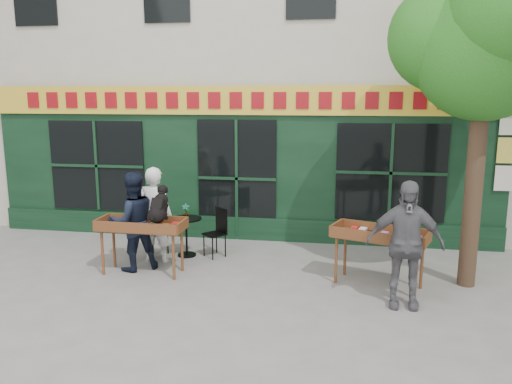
# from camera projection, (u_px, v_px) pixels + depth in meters

# --- Properties ---
(ground) EXTENTS (80.00, 80.00, 0.00)m
(ground) POSITION_uv_depth(u_px,v_px,m) (211.00, 276.00, 8.72)
(ground) COLOR slate
(ground) RESTS_ON ground
(building) EXTENTS (14.00, 7.26, 10.00)m
(building) POSITION_uv_depth(u_px,v_px,m) (263.00, 25.00, 13.55)
(building) COLOR beige
(building) RESTS_ON ground
(street_tree) EXTENTS (3.05, 2.90, 5.60)m
(street_tree) POSITION_uv_depth(u_px,v_px,m) (489.00, 28.00, 7.58)
(street_tree) COLOR #382619
(street_tree) RESTS_ON ground
(book_cart_center) EXTENTS (1.51, 0.65, 0.99)m
(book_cart_center) POSITION_uv_depth(u_px,v_px,m) (142.00, 228.00, 8.71)
(book_cart_center) COLOR brown
(book_cart_center) RESTS_ON ground
(dog) EXTENTS (0.35, 0.61, 0.60)m
(dog) POSITION_uv_depth(u_px,v_px,m) (159.00, 203.00, 8.52)
(dog) COLOR black
(dog) RESTS_ON book_cart_center
(woman) EXTENTS (0.67, 0.45, 1.81)m
(woman) POSITION_uv_depth(u_px,v_px,m) (155.00, 215.00, 9.33)
(woman) COLOR white
(woman) RESTS_ON ground
(book_cart_right) EXTENTS (1.62, 1.10, 0.99)m
(book_cart_right) POSITION_uv_depth(u_px,v_px,m) (380.00, 238.00, 8.11)
(book_cart_right) COLOR brown
(book_cart_right) RESTS_ON ground
(man_right) EXTENTS (1.12, 0.47, 1.91)m
(man_right) POSITION_uv_depth(u_px,v_px,m) (405.00, 244.00, 7.31)
(man_right) COLOR #57575C
(man_right) RESTS_ON ground
(bistro_table) EXTENTS (0.60, 0.60, 0.76)m
(bistro_table) POSITION_uv_depth(u_px,v_px,m) (186.00, 229.00, 9.71)
(bistro_table) COLOR black
(bistro_table) RESTS_ON ground
(bistro_chair_left) EXTENTS (0.39, 0.38, 0.95)m
(bistro_chair_left) POSITION_uv_depth(u_px,v_px,m) (153.00, 228.00, 9.71)
(bistro_chair_left) COLOR black
(bistro_chair_left) RESTS_ON ground
(bistro_chair_right) EXTENTS (0.51, 0.51, 0.95)m
(bistro_chair_right) POSITION_uv_depth(u_px,v_px,m) (218.00, 228.00, 9.72)
(bistro_chair_right) COLOR black
(bistro_chair_right) RESTS_ON ground
(potted_plant) EXTENTS (0.17, 0.14, 0.28)m
(potted_plant) POSITION_uv_depth(u_px,v_px,m) (186.00, 211.00, 9.64)
(potted_plant) COLOR gray
(potted_plant) RESTS_ON bistro_table
(man_left) EXTENTS (1.10, 1.07, 1.79)m
(man_left) POSITION_uv_depth(u_px,v_px,m) (133.00, 221.00, 8.88)
(man_left) COLOR black
(man_left) RESTS_ON ground
(chalkboard) EXTENTS (0.57, 0.24, 0.79)m
(chalkboard) POSITION_uv_depth(u_px,v_px,m) (149.00, 219.00, 11.08)
(chalkboard) COLOR black
(chalkboard) RESTS_ON ground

